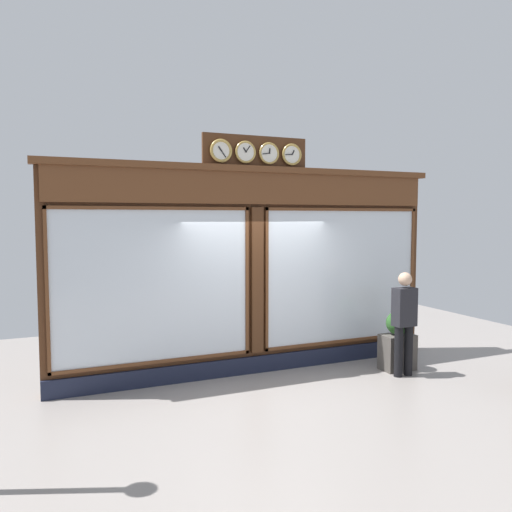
# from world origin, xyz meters

# --- Properties ---
(ground_plane) EXTENTS (14.00, 14.00, 0.00)m
(ground_plane) POSITION_xyz_m (0.00, 2.80, 0.00)
(ground_plane) COLOR gray
(shop_facade) EXTENTS (6.73, 0.42, 3.88)m
(shop_facade) POSITION_xyz_m (0.00, -0.13, 1.71)
(shop_facade) COLOR #4C2B16
(shop_facade) RESTS_ON ground_plane
(pedestrian) EXTENTS (0.36, 0.22, 1.69)m
(pedestrian) POSITION_xyz_m (-2.12, 1.11, 0.93)
(pedestrian) COLOR black
(pedestrian) RESTS_ON ground_plane
(planter_box) EXTENTS (0.56, 0.36, 0.60)m
(planter_box) POSITION_xyz_m (-2.26, 0.80, 0.30)
(planter_box) COLOR #4C4742
(planter_box) RESTS_ON ground_plane
(planter_shrub) EXTENTS (0.40, 0.40, 0.40)m
(planter_shrub) POSITION_xyz_m (-2.26, 0.80, 0.80)
(planter_shrub) COLOR #285623
(planter_shrub) RESTS_ON planter_box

